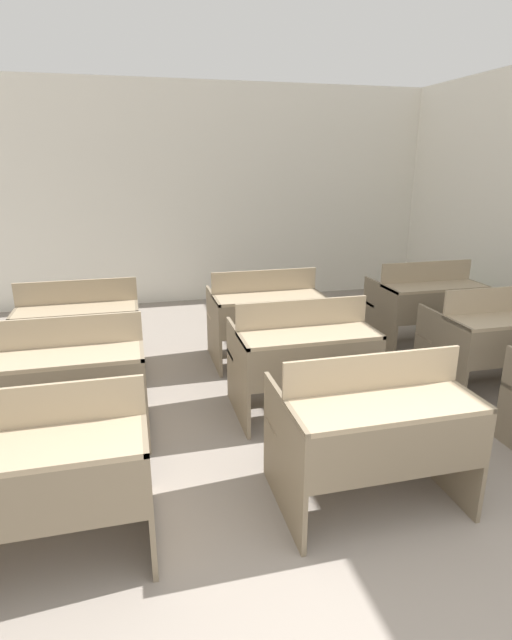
{
  "coord_description": "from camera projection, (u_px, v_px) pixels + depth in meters",
  "views": [
    {
      "loc": [
        -1.23,
        -1.04,
        1.99
      ],
      "look_at": [
        -0.32,
        2.59,
        0.8
      ],
      "focal_mm": 28.0,
      "sensor_mm": 36.0,
      "label": 1
    }
  ],
  "objects": [
    {
      "name": "bench_third_left",
      "position": [
        80.0,
        329.0,
        4.69
      ],
      "size": [
        1.09,
        0.78,
        0.95
      ],
      "color": "#7A6B54",
      "rests_on": "ground_plane"
    },
    {
      "name": "wastepaper_bin",
      "position": [
        455.0,
        307.0,
        6.48
      ],
      "size": [
        0.29,
        0.29,
        0.37
      ],
      "color": "#1E6B33",
      "rests_on": "ground_plane"
    },
    {
      "name": "bench_second_center",
      "position": [
        303.0,
        355.0,
        4.03
      ],
      "size": [
        1.09,
        0.78,
        0.95
      ],
      "color": "#7C6D56",
      "rests_on": "ground_plane"
    },
    {
      "name": "bench_third_center",
      "position": [
        265.0,
        315.0,
        5.11
      ],
      "size": [
        1.09,
        0.78,
        0.95
      ],
      "color": "#7C6D56",
      "rests_on": "ground_plane"
    },
    {
      "name": "bench_front_left",
      "position": [
        40.0,
        471.0,
        2.52
      ],
      "size": [
        1.09,
        0.78,
        0.95
      ],
      "color": "#7C6C55",
      "rests_on": "ground_plane"
    },
    {
      "name": "wall_back",
      "position": [
        216.0,
        196.0,
        7.19
      ],
      "size": [
        6.41,
        0.06,
        3.05
      ],
      "color": "white",
      "rests_on": "ground_plane"
    },
    {
      "name": "bench_second_left",
      "position": [
        68.0,
        379.0,
        3.6
      ],
      "size": [
        1.09,
        0.78,
        0.95
      ],
      "color": "#81725B",
      "rests_on": "ground_plane"
    },
    {
      "name": "bench_second_right",
      "position": [
        496.0,
        338.0,
        4.43
      ],
      "size": [
        1.09,
        0.78,
        0.95
      ],
      "color": "#81725B",
      "rests_on": "ground_plane"
    },
    {
      "name": "bench_third_right",
      "position": [
        425.0,
        303.0,
        5.54
      ],
      "size": [
        1.09,
        0.78,
        0.95
      ],
      "color": "#7D6D56",
      "rests_on": "ground_plane"
    },
    {
      "name": "bench_front_center",
      "position": [
        372.0,
        429.0,
        2.92
      ],
      "size": [
        1.09,
        0.78,
        0.95
      ],
      "color": "#796A53",
      "rests_on": "ground_plane"
    }
  ]
}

